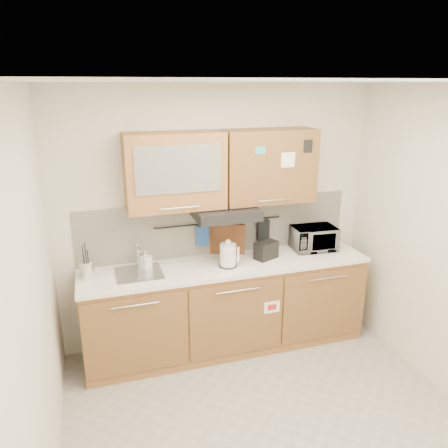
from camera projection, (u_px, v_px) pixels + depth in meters
floor at (273, 427)px, 3.45m from camera, size 3.20×3.20×0.00m
ceiling at (287, 82)px, 2.65m from camera, size 3.20×3.20×0.00m
wall_back at (218, 217)px, 4.41m from camera, size 3.20×0.00×3.20m
wall_left at (33, 311)px, 2.60m from camera, size 0.00×3.00×3.00m
base_cabinet at (227, 310)px, 4.41m from camera, size 2.80×0.64×0.88m
countertop at (227, 265)px, 4.25m from camera, size 2.82×0.62×0.04m
backsplash at (218, 227)px, 4.43m from camera, size 2.80×0.02×0.56m
upper_cabinets at (223, 168)px, 4.09m from camera, size 1.82×0.37×0.70m
range_hood at (225, 213)px, 4.15m from camera, size 0.60×0.46×0.10m
sink at (139, 273)px, 4.02m from camera, size 0.42×0.40×0.26m
utensil_rail at (219, 222)px, 4.38m from camera, size 1.30×0.02×0.02m
utensil_crock at (87, 269)px, 3.90m from camera, size 0.15×0.15×0.33m
kettle at (228, 256)px, 4.15m from camera, size 0.21×0.20×0.27m
toaster at (266, 250)px, 4.35m from camera, size 0.27×0.22×0.17m
microwave at (314, 238)px, 4.57m from camera, size 0.46×0.33×0.25m
soap_bottle at (146, 260)px, 4.09m from camera, size 0.12×0.12×0.19m
cutting_board at (226, 247)px, 4.46m from camera, size 0.37×0.16×0.48m
oven_mitt at (202, 236)px, 4.35m from camera, size 0.13×0.07×0.20m
dark_pouch at (263, 230)px, 4.54m from camera, size 0.14×0.06×0.21m
pot_holder at (238, 231)px, 4.46m from camera, size 0.15×0.04×0.18m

